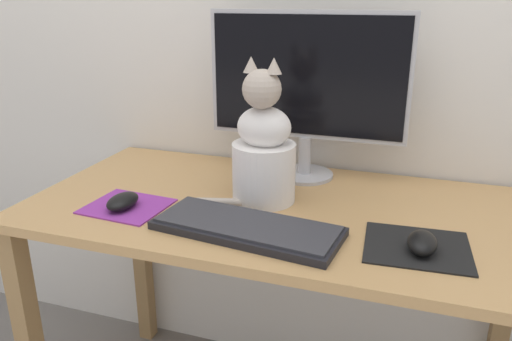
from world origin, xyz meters
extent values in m
cube|color=tan|center=(0.00, 0.00, 0.74)|extent=(1.29, 0.64, 0.02)
cube|color=olive|center=(-0.61, 0.28, 0.36)|extent=(0.05, 0.05, 0.73)
cube|color=olive|center=(0.61, 0.28, 0.36)|extent=(0.05, 0.05, 0.73)
cylinder|color=#B2B2B7|center=(0.01, 0.23, 0.76)|extent=(0.17, 0.17, 0.01)
cylinder|color=#B2B2B7|center=(0.01, 0.23, 0.82)|extent=(0.04, 0.04, 0.11)
cube|color=#B2B2B7|center=(0.01, 0.23, 1.05)|extent=(0.56, 0.02, 0.35)
cube|color=black|center=(0.01, 0.22, 1.05)|extent=(0.54, 0.00, 0.33)
cube|color=black|center=(-0.03, -0.17, 0.76)|extent=(0.44, 0.22, 0.02)
cube|color=#333338|center=(-0.03, -0.17, 0.78)|extent=(0.42, 0.19, 0.01)
cube|color=purple|center=(-0.37, -0.14, 0.76)|extent=(0.21, 0.18, 0.00)
cube|color=black|center=(0.33, -0.13, 0.76)|extent=(0.23, 0.20, 0.00)
ellipsoid|color=black|center=(-0.37, -0.15, 0.78)|extent=(0.06, 0.10, 0.04)
ellipsoid|color=black|center=(0.34, -0.15, 0.78)|extent=(0.06, 0.10, 0.04)
cylinder|color=white|center=(-0.05, 0.02, 0.83)|extent=(0.18, 0.18, 0.15)
ellipsoid|color=white|center=(-0.05, 0.02, 0.95)|extent=(0.15, 0.13, 0.10)
sphere|color=#B2A393|center=(-0.05, 0.00, 1.05)|extent=(0.10, 0.10, 0.10)
cone|color=#B2A393|center=(-0.08, 0.01, 1.10)|extent=(0.04, 0.04, 0.04)
cone|color=#B2A393|center=(-0.02, 0.00, 1.10)|extent=(0.04, 0.04, 0.04)
cylinder|color=#B2A393|center=(-0.10, -0.05, 0.77)|extent=(0.21, 0.08, 0.02)
camera|label=1|loc=(0.31, -1.13, 1.26)|focal=35.00mm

